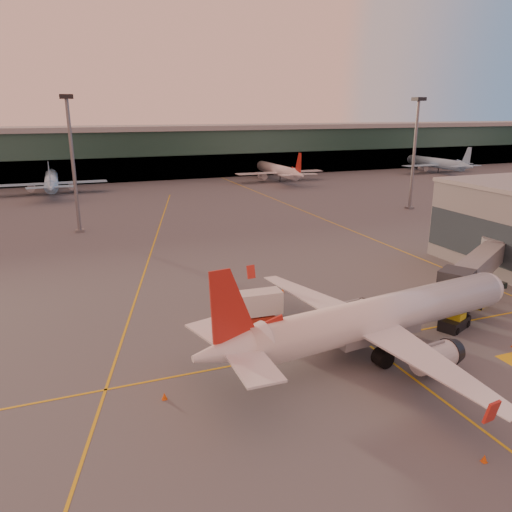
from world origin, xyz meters
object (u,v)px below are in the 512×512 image
object	(u,v)px
gpu_cart	(479,302)
pushback_tug	(455,322)
main_airplane	(374,319)
catering_truck	(258,307)

from	to	relation	value
gpu_cart	pushback_tug	xyz separation A→B (m)	(-7.21, -3.74, 0.17)
main_airplane	pushback_tug	size ratio (longest dim) A/B	8.54
gpu_cart	pushback_tug	bearing A→B (deg)	-177.45
pushback_tug	gpu_cart	bearing A→B (deg)	4.25
gpu_cart	catering_truck	bearing A→B (deg)	145.26
main_airplane	gpu_cart	distance (m)	19.82
pushback_tug	catering_truck	bearing A→B (deg)	133.66
main_airplane	pushback_tug	bearing A→B (deg)	0.39
main_airplane	pushback_tug	distance (m)	12.09
catering_truck	gpu_cart	size ratio (longest dim) A/B	2.08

